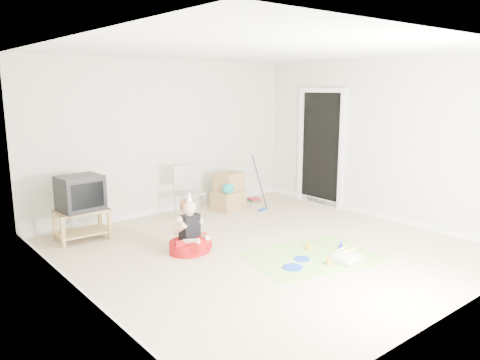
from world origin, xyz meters
TOP-DOWN VIEW (x-y plane):
  - ground at (0.00, 0.00)m, footprint 5.00×5.00m
  - doorway_recess at (2.48, 1.20)m, footprint 0.02×0.90m
  - tv_stand at (-1.76, 1.91)m, footprint 0.73×0.48m
  - crt_tv at (-1.76, 1.91)m, footprint 0.60×0.51m
  - folding_chair at (0.02, 1.86)m, footprint 0.42×0.41m
  - cardboard_boxes at (0.88, 1.92)m, footprint 0.60×0.51m
  - floor_mop at (1.31, 1.50)m, footprint 0.25×0.32m
  - book_pile at (1.64, 2.10)m, footprint 0.27×0.30m
  - seated_woman at (-0.84, 0.54)m, footprint 0.66×0.66m
  - party_mat at (0.27, -0.60)m, footprint 1.85×1.52m
  - birthday_cake at (0.47, -1.00)m, footprint 0.34×0.28m
  - blue_plate_near at (0.09, -0.61)m, footprint 0.24×0.24m
  - blue_plate_far at (-0.20, -0.73)m, footprint 0.33×0.33m
  - orange_cup_near at (0.43, -0.40)m, footprint 0.08×0.08m
  - orange_cup_far at (0.21, -0.95)m, footprint 0.07×0.07m
  - blue_party_hat at (0.75, -0.70)m, footprint 0.11×0.11m

SIDE VIEW (x-z plane):
  - ground at x=0.00m, z-range 0.00..0.00m
  - party_mat at x=0.27m, z-range 0.00..0.01m
  - blue_plate_near at x=0.09m, z-range 0.01..0.02m
  - blue_plate_far at x=-0.20m, z-range 0.01..0.02m
  - book_pile at x=1.64m, z-range 0.00..0.05m
  - orange_cup_near at x=0.43m, z-range 0.01..0.08m
  - birthday_cake at x=0.47m, z-range -0.03..0.12m
  - orange_cup_far at x=0.21m, z-range 0.01..0.08m
  - blue_party_hat at x=0.75m, z-range 0.01..0.14m
  - seated_woman at x=-0.84m, z-range -0.24..0.60m
  - floor_mop at x=1.31m, z-range -0.22..0.75m
  - tv_stand at x=-1.76m, z-range 0.04..0.49m
  - cardboard_boxes at x=0.88m, z-range -0.01..0.65m
  - folding_chair at x=0.02m, z-range -0.01..0.89m
  - crt_tv at x=-1.76m, z-range 0.45..0.94m
  - doorway_recess at x=2.48m, z-range 0.00..2.05m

